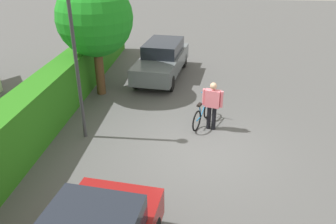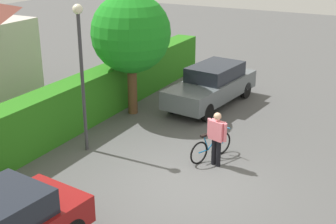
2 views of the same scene
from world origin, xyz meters
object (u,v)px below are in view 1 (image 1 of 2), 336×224
(person_rider, at_px, (212,103))
(tree_kerbside, at_px, (95,19))
(parked_car_far, at_px, (162,59))
(bicycle, at_px, (202,113))
(street_lamp, at_px, (74,47))

(person_rider, distance_m, tree_kerbside, 5.23)
(parked_car_far, distance_m, bicycle, 4.62)
(person_rider, bearing_deg, street_lamp, 102.68)
(parked_car_far, xyz_separation_m, street_lamp, (-5.40, 1.72, 1.97))
(parked_car_far, bearing_deg, street_lamp, 162.36)
(parked_car_far, relative_size, tree_kerbside, 1.07)
(street_lamp, xyz_separation_m, tree_kerbside, (3.26, 0.42, 0.11))
(person_rider, height_order, tree_kerbside, tree_kerbside)
(bicycle, xyz_separation_m, tree_kerbside, (2.11, 3.92, 2.49))
(bicycle, distance_m, person_rider, 0.67)
(person_rider, bearing_deg, parked_car_far, 24.31)
(bicycle, relative_size, street_lamp, 0.36)
(person_rider, relative_size, street_lamp, 0.36)
(bicycle, height_order, street_lamp, street_lamp)
(bicycle, relative_size, tree_kerbside, 0.36)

